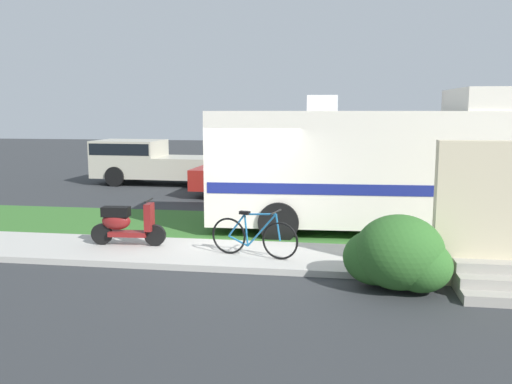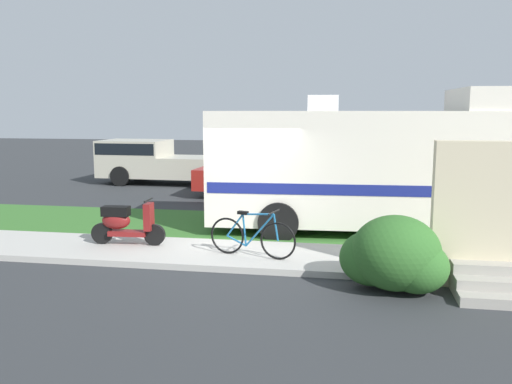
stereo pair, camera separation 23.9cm
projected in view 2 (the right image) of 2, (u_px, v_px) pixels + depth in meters
ground_plane at (242, 243)px, 11.85m from camera, size 80.00×80.00×0.00m
sidewalk at (229, 255)px, 10.67m from camera, size 24.00×2.00×0.12m
grass_strip at (254, 227)px, 13.30m from camera, size 24.00×3.40×0.08m
motorhome_rv at (374, 166)px, 12.66m from camera, size 7.47×2.99×3.37m
scooter at (125, 223)px, 11.20m from camera, size 1.57×0.50×0.97m
bicycle at (252, 236)px, 10.28m from camera, size 1.73×0.59×0.91m
pickup_truck_near at (293, 170)px, 17.80m from camera, size 5.22×2.22×1.78m
pickup_truck_far at (159, 160)px, 21.42m from camera, size 5.70×2.29×1.71m
porch_steps at (497, 231)px, 8.67m from camera, size 2.00×1.26×2.40m
bush_by_porch at (394, 257)px, 8.63m from camera, size 1.71×1.28×1.21m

